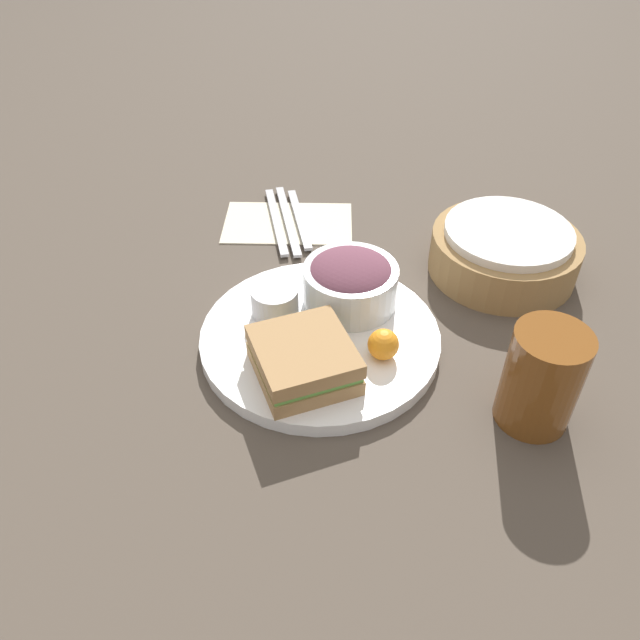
{
  "coord_description": "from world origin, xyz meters",
  "views": [
    {
      "loc": [
        0.56,
        0.01,
        0.52
      ],
      "look_at": [
        0.0,
        0.0,
        0.04
      ],
      "focal_mm": 35.0,
      "sensor_mm": 36.0,
      "label": 1
    }
  ],
  "objects": [
    {
      "name": "ground_plane",
      "position": [
        0.0,
        0.0,
        0.0
      ],
      "size": [
        4.0,
        4.0,
        0.0
      ],
      "primitive_type": "plane",
      "color": "#4C4238"
    },
    {
      "name": "dressing_cup",
      "position": [
        -0.03,
        -0.06,
        0.04
      ],
      "size": [
        0.06,
        0.06,
        0.04
      ],
      "primitive_type": "cylinder",
      "color": "#B7B7BC",
      "rests_on": "plate"
    },
    {
      "name": "drink_glass",
      "position": [
        0.11,
        0.23,
        0.06
      ],
      "size": [
        0.08,
        0.08,
        0.12
      ],
      "primitive_type": "cylinder",
      "color": "brown",
      "rests_on": "ground_plane"
    },
    {
      "name": "salad_bowl",
      "position": [
        -0.06,
        0.04,
        0.05
      ],
      "size": [
        0.12,
        0.12,
        0.07
      ],
      "color": "white",
      "rests_on": "plate"
    },
    {
      "name": "orange_wedge",
      "position": [
        0.04,
        0.07,
        0.04
      ],
      "size": [
        0.04,
        0.04,
        0.04
      ],
      "primitive_type": "sphere",
      "color": "orange",
      "rests_on": "plate"
    },
    {
      "name": "plate",
      "position": [
        0.0,
        0.0,
        0.01
      ],
      "size": [
        0.29,
        0.29,
        0.02
      ],
      "primitive_type": "cylinder",
      "color": "white",
      "rests_on": "ground_plane"
    },
    {
      "name": "sandwich",
      "position": [
        0.07,
        -0.02,
        0.04
      ],
      "size": [
        0.14,
        0.14,
        0.04
      ],
      "color": "#A37A4C",
      "rests_on": "plate"
    },
    {
      "name": "spoon",
      "position": [
        -0.27,
        -0.04,
        0.01
      ],
      "size": [
        0.17,
        0.05,
        0.01
      ],
      "primitive_type": "cube",
      "rotation": [
        0.0,
        0.0,
        3.35
      ],
      "color": "#B2B2B7",
      "rests_on": "napkin"
    },
    {
      "name": "fork",
      "position": [
        -0.27,
        -0.07,
        0.01
      ],
      "size": [
        0.19,
        0.05,
        0.01
      ],
      "primitive_type": "cube",
      "rotation": [
        0.0,
        0.0,
        3.35
      ],
      "color": "#B2B2B7",
      "rests_on": "napkin"
    },
    {
      "name": "napkin",
      "position": [
        -0.27,
        -0.06,
        0.0
      ],
      "size": [
        0.12,
        0.2,
        0.0
      ],
      "primitive_type": "cube",
      "color": "beige",
      "rests_on": "ground_plane"
    },
    {
      "name": "knife",
      "position": [
        -0.27,
        -0.06,
        0.01
      ],
      "size": [
        0.2,
        0.05,
        0.01
      ],
      "primitive_type": "cube",
      "rotation": [
        0.0,
        0.0,
        3.35
      ],
      "color": "#B2B2B7",
      "rests_on": "napkin"
    },
    {
      "name": "bread_basket",
      "position": [
        -0.15,
        0.25,
        0.03
      ],
      "size": [
        0.2,
        0.2,
        0.07
      ],
      "color": "#997547",
      "rests_on": "ground_plane"
    }
  ]
}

